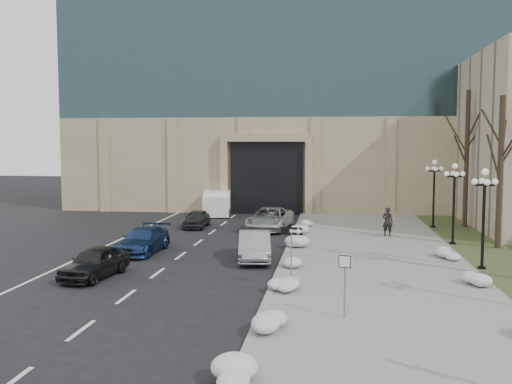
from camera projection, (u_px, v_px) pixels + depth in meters
ground at (279, 366)px, 15.23m from camera, size 160.00×160.00×0.00m
sidewalk at (374, 260)px, 28.59m from camera, size 9.00×40.00×0.12m
curb at (285, 257)px, 29.18m from camera, size 0.30×40.00×0.14m
grass_strip at (510, 264)px, 27.74m from camera, size 4.00×40.00×0.10m
office_tower at (300, 16)px, 56.92m from camera, size 40.00×24.70×36.00m
car_a at (95, 262)px, 25.07m from camera, size 2.19×4.24×1.38m
car_b at (255, 246)px, 28.81m from camera, size 2.18×4.65×1.47m
car_c at (143, 240)px, 30.77m from camera, size 2.09×4.74×1.35m
car_d at (270, 219)px, 38.74m from camera, size 3.12×5.70×1.51m
car_e at (197, 219)px, 39.79m from camera, size 1.51×3.65×1.24m
pedestrian at (388, 222)px, 35.51m from camera, size 0.75×0.60×1.80m
box_truck at (217, 203)px, 47.31m from camera, size 3.06×6.44×1.96m
one_way_sign at (295, 238)px, 22.92m from camera, size 0.94×0.39×2.55m
keep_sign at (345, 272)px, 18.84m from camera, size 0.48×0.17×2.27m
snow_clump_a at (247, 377)px, 13.74m from camera, size 1.10×1.60×0.36m
snow_clump_b at (271, 325)px, 17.68m from camera, size 1.10×1.60×0.36m
snow_clump_c at (287, 285)px, 22.67m from camera, size 1.10×1.60×0.36m
snow_clump_d at (292, 264)px, 26.62m from camera, size 1.10×1.60×0.36m
snow_clump_e at (299, 245)px, 31.54m from camera, size 1.10×1.60×0.36m
snow_clump_f at (301, 232)px, 36.07m from camera, size 1.10×1.60×0.36m
snow_clump_g at (306, 224)px, 39.48m from camera, size 1.10×1.60×0.36m
snow_clump_i at (477, 280)px, 23.51m from camera, size 1.10×1.60×0.36m
snow_clump_j at (453, 256)px, 28.50m from camera, size 1.10×1.60×0.36m
lamppost_b at (484, 205)px, 26.21m from camera, size 1.18×1.18×4.76m
lamppost_c at (454, 193)px, 32.63m from camera, size 1.18×1.18×4.76m
lamppost_d at (434, 184)px, 39.05m from camera, size 1.18×1.18×4.76m
tree_mid at (501, 150)px, 31.14m from camera, size 3.20×3.20×8.50m
tree_far at (467, 139)px, 38.99m from camera, size 3.20×3.20×9.50m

